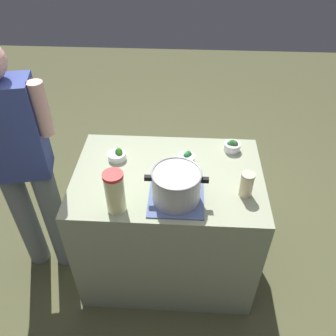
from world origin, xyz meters
name	(u,v)px	position (x,y,z in m)	size (l,w,h in m)	color
ground_plane	(168,262)	(0.00, 0.00, 0.00)	(8.00, 8.00, 0.00)	brown
counter_slab	(168,224)	(0.00, 0.00, 0.44)	(1.10, 0.74, 0.87)	#959F80
dish_cloth	(176,198)	(-0.05, 0.19, 0.87)	(0.29, 0.29, 0.01)	slate
cooking_pot	(176,185)	(-0.05, 0.19, 0.97)	(0.33, 0.26, 0.18)	#B7B7BC
lemonade_pitcher	(115,192)	(0.25, 0.28, 0.99)	(0.10, 0.10, 0.24)	#F1F0A7
mason_jar	(247,184)	(-0.42, 0.14, 0.94)	(0.07, 0.07, 0.15)	beige
broccoli_bowl_front	(232,146)	(-0.39, -0.25, 0.91)	(0.10, 0.10, 0.08)	silver
broccoli_bowl_center	(117,155)	(0.31, -0.13, 0.90)	(0.11, 0.11, 0.08)	silver
broccoli_bowl_back	(186,158)	(-0.10, -0.12, 0.90)	(0.11, 0.11, 0.07)	silver
person_cook	(21,165)	(0.85, 0.00, 0.90)	(0.50, 0.27, 1.63)	slate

